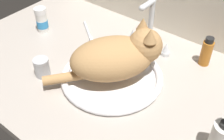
% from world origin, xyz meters
% --- Properties ---
extents(countertop, '(1.22, 0.74, 0.03)m').
position_xyz_m(countertop, '(0.00, 0.00, 0.01)').
color(countertop, '#ADA399').
rests_on(countertop, ground).
extents(backsplash_wall, '(1.22, 0.02, 0.32)m').
position_xyz_m(backsplash_wall, '(0.00, 0.38, 0.16)').
color(backsplash_wall, beige).
rests_on(backsplash_wall, ground).
extents(sink_basin, '(0.35, 0.35, 0.02)m').
position_xyz_m(sink_basin, '(0.04, -0.01, 0.04)').
color(sink_basin, white).
rests_on(sink_basin, countertop).
extents(faucet, '(0.19, 0.10, 0.21)m').
position_xyz_m(faucet, '(0.04, 0.21, 0.11)').
color(faucet, silver).
rests_on(faucet, countertop).
extents(cat, '(0.31, 0.36, 0.18)m').
position_xyz_m(cat, '(0.06, 0.01, 0.13)').
color(cat, tan).
rests_on(cat, sink_basin).
extents(amber_bottle, '(0.04, 0.04, 0.11)m').
position_xyz_m(amber_bottle, '(0.26, 0.26, 0.08)').
color(amber_bottle, '#B2661E').
rests_on(amber_bottle, countertop).
extents(soap_pump_bottle, '(0.06, 0.06, 0.16)m').
position_xyz_m(soap_pump_bottle, '(0.44, -0.07, 0.09)').
color(soap_pump_bottle, silver).
rests_on(soap_pump_bottle, countertop).
extents(pill_bottle, '(0.05, 0.05, 0.11)m').
position_xyz_m(pill_bottle, '(-0.38, 0.05, 0.08)').
color(pill_bottle, white).
rests_on(pill_bottle, countertop).
extents(metal_jar, '(0.05, 0.05, 0.07)m').
position_xyz_m(metal_jar, '(-0.16, -0.14, 0.06)').
color(metal_jar, '#B2B5BA').
rests_on(metal_jar, countertop).
extents(toothbrush, '(0.14, 0.11, 0.02)m').
position_xyz_m(toothbrush, '(-0.22, 0.15, 0.04)').
color(toothbrush, silver).
rests_on(toothbrush, countertop).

